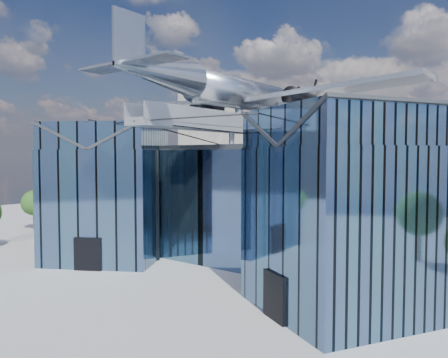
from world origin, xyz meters
The scene contains 4 objects.
ground_plane centered at (0.00, 0.00, 0.00)m, with size 120.00×120.00×0.00m, color gray.
museum centered at (0.00, 5.82, 5.54)m, with size 32.88×24.50×17.60m.
bg_towers centered at (1.45, 50.49, 10.01)m, with size 77.00×24.50×26.00m.
tree_side_w centered at (-30.35, 3.25, 3.24)m, with size 3.66×3.66×4.79m.
Camera 1 is at (20.56, -24.81, 8.97)m, focal length 35.00 mm.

